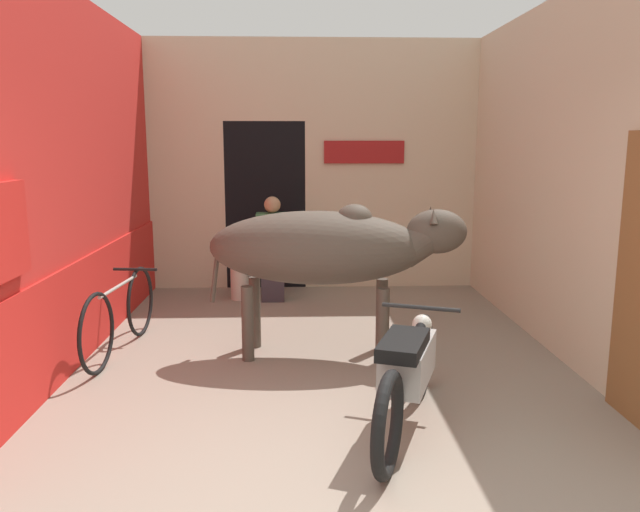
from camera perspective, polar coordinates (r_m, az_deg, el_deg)
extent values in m
cube|color=red|center=(6.01, -22.21, 6.62)|extent=(0.18, 5.39, 3.28)
cube|color=red|center=(6.15, -20.58, -4.38)|extent=(0.03, 5.39, 0.92)
cube|color=red|center=(4.60, -26.95, 2.05)|extent=(0.08, 0.56, 0.64)
cube|color=beige|center=(8.47, -0.67, 15.78)|extent=(4.35, 0.18, 1.06)
cube|color=beige|center=(8.60, -11.92, 4.52)|extent=(1.00, 0.18, 2.23)
cube|color=beige|center=(8.56, 6.32, 4.66)|extent=(2.28, 0.18, 2.23)
cube|color=black|center=(8.84, -4.88, 4.86)|extent=(1.07, 0.90, 2.23)
cube|color=maroon|center=(8.37, 4.06, 9.46)|extent=(1.06, 0.03, 0.30)
cube|color=beige|center=(6.17, 21.76, 6.73)|extent=(0.18, 5.39, 3.28)
ellipsoid|color=#4C4238|center=(5.64, -0.34, 0.77)|extent=(2.02, 0.90, 0.67)
ellipsoid|color=#4C4238|center=(5.59, 3.17, 3.50)|extent=(0.34, 0.31, 0.25)
cylinder|color=#4C4238|center=(5.64, 8.83, 1.19)|extent=(0.47, 0.36, 0.44)
ellipsoid|color=#4C4238|center=(5.65, 10.62, 2.22)|extent=(0.57, 0.39, 0.40)
cylinder|color=#4C4238|center=(5.83, -9.51, -1.25)|extent=(0.13, 0.06, 0.62)
cylinder|color=#4C4238|center=(5.97, 5.66, -5.33)|extent=(0.11, 0.11, 0.69)
cylinder|color=#4C4238|center=(5.60, 5.78, -6.40)|extent=(0.11, 0.11, 0.69)
cylinder|color=#4C4238|center=(6.05, -5.97, -5.12)|extent=(0.11, 0.11, 0.69)
cylinder|color=#4C4238|center=(5.68, -6.63, -6.16)|extent=(0.11, 0.11, 0.69)
cone|color=#473D33|center=(5.76, 10.04, 3.88)|extent=(0.08, 0.13, 0.16)
cone|color=#473D33|center=(5.49, 10.35, 3.56)|extent=(0.08, 0.13, 0.16)
torus|color=black|center=(3.81, 6.24, -15.08)|extent=(0.30, 0.63, 0.65)
torus|color=black|center=(4.96, 9.32, -8.99)|extent=(0.30, 0.63, 0.65)
cube|color=#9E9993|center=(4.31, 8.06, -9.54)|extent=(0.50, 0.75, 0.28)
cube|color=black|center=(4.08, 7.64, -8.03)|extent=(0.44, 0.61, 0.09)
cylinder|color=black|center=(4.70, 9.20, -4.67)|extent=(0.56, 0.23, 0.03)
sphere|color=silver|center=(4.83, 9.32, -6.18)|extent=(0.15, 0.15, 0.15)
torus|color=black|center=(5.66, -19.75, -6.67)|extent=(0.10, 0.71, 0.71)
torus|color=black|center=(6.64, -16.11, -4.00)|extent=(0.10, 0.71, 0.71)
cylinder|color=#B7B2A8|center=(6.08, -17.93, -2.63)|extent=(0.11, 0.89, 0.03)
cylinder|color=black|center=(6.47, -16.55, -1.18)|extent=(0.44, 0.07, 0.03)
cube|color=#3D3842|center=(7.77, -4.33, -2.47)|extent=(0.28, 0.14, 0.46)
cube|color=#3D3842|center=(7.81, -4.34, -0.30)|extent=(0.28, 0.32, 0.11)
cube|color=#386B42|center=(7.83, -4.35, 1.86)|extent=(0.40, 0.20, 0.57)
sphere|color=tan|center=(7.78, -4.39, 4.70)|extent=(0.20, 0.20, 0.20)
cylinder|color=beige|center=(7.94, -7.31, -2.39)|extent=(0.24, 0.24, 0.43)
cylinder|color=beige|center=(7.89, -7.35, -0.74)|extent=(0.34, 0.34, 0.04)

